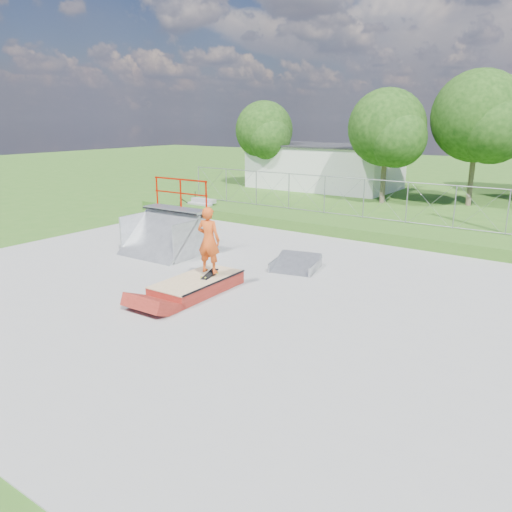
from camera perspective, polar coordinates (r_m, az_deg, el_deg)
The scene contains 14 objects.
ground at distance 14.91m, azimuth -4.37°, elevation -3.91°, with size 120.00×120.00×0.00m, color #32631C.
concrete_pad at distance 14.90m, azimuth -4.37°, elevation -3.83°, with size 20.00×16.00×0.04m, color gray.
grass_berm at distance 22.70m, azimuth 11.04°, elevation 3.28°, with size 24.00×3.00×0.50m, color #32631C.
grind_box at distance 14.73m, azimuth -6.72°, elevation -3.34°, with size 1.44×2.87×0.42m.
quarter_pipe at distance 18.71m, azimuth -10.78°, elevation 4.19°, with size 2.72×2.30×2.72m, color gray, non-canonical shape.
flat_bank_ramp at distance 16.75m, azimuth 4.52°, elevation -0.92°, with size 1.43×1.53×0.44m, color gray, non-canonical shape.
skateboard at distance 14.85m, azimuth -5.33°, elevation -2.11°, with size 0.22×0.80×0.02m, color black.
skater at distance 14.58m, azimuth -5.43°, elevation 1.55°, with size 0.71×0.47×1.96m, color #D74D17.
concrete_stairs at distance 26.60m, azimuth -6.66°, elevation 5.56°, with size 1.50×1.60×0.80m, color gray, non-canonical shape.
chain_link_fence at distance 23.40m, azimuth 12.20°, elevation 6.44°, with size 20.00×0.06×1.80m, color gray, non-canonical shape.
utility_building_flat at distance 37.11m, azimuth 7.87°, elevation 10.03°, with size 10.00×6.00×3.00m, color silver.
tree_left_near at distance 30.60m, azimuth 15.03°, elevation 13.67°, with size 4.76×4.48×6.65m.
tree_center at distance 31.24m, azimuth 24.47°, elevation 13.99°, with size 5.44×5.12×7.60m.
tree_left_far at distance 37.04m, azimuth 1.08°, elevation 13.94°, with size 4.42×4.16×6.18m.
Camera 1 is at (9.00, -10.81, 4.94)m, focal length 35.00 mm.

